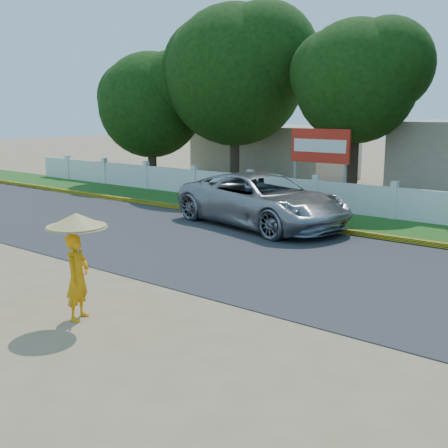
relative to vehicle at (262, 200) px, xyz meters
name	(u,v)px	position (x,y,z in m)	size (l,w,h in m)	color
ground	(157,309)	(2.85, -7.53, -0.84)	(120.00, 120.00, 0.00)	#9E8460
road	(287,259)	(2.85, -3.03, -0.83)	(60.00, 7.00, 0.02)	#38383A
grass_verge	(375,226)	(2.85, 2.22, -0.83)	(60.00, 3.50, 0.03)	#2D601E
curb	(351,233)	(2.85, 0.52, -0.76)	(40.00, 0.18, 0.16)	yellow
fence	(394,203)	(2.85, 3.67, -0.29)	(40.00, 0.10, 1.10)	silver
building_far	(275,152)	(-7.15, 11.47, 0.56)	(8.00, 5.00, 2.80)	#B7AD99
vehicle	(262,200)	(0.00, 0.00, 0.00)	(2.79, 6.05, 1.68)	#929499
monk_with_parasol	(77,251)	(2.16, -8.75, 0.41)	(1.05, 1.05, 1.92)	orange
billboard	(320,150)	(-0.63, 4.77, 1.30)	(2.50, 0.13, 2.95)	gray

